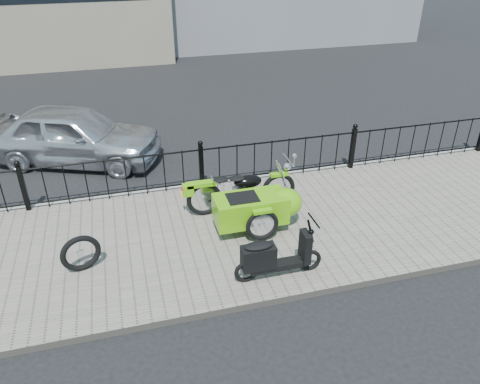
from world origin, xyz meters
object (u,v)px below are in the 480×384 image
object	(u,v)px
sedan_car	(74,135)
motorcycle_sidecar	(258,203)
scooter	(273,257)
spare_tire	(81,253)

from	to	relation	value
sedan_car	motorcycle_sidecar	bearing A→B (deg)	-117.80
motorcycle_sidecar	sedan_car	bearing A→B (deg)	130.20
motorcycle_sidecar	scooter	size ratio (longest dim) A/B	1.56
scooter	spare_tire	distance (m)	3.08
scooter	spare_tire	world-z (taller)	scooter
scooter	spare_tire	bearing A→B (deg)	161.44
spare_tire	sedan_car	distance (m)	4.48
motorcycle_sidecar	spare_tire	bearing A→B (deg)	-170.80
motorcycle_sidecar	sedan_car	world-z (taller)	sedan_car
spare_tire	scooter	bearing A→B (deg)	-18.56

